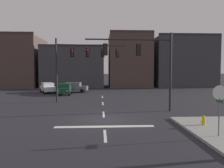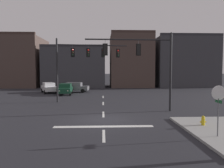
{
  "view_description": "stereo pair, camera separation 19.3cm",
  "coord_description": "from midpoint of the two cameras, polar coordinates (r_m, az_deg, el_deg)",
  "views": [
    {
      "loc": [
        -0.24,
        -16.22,
        3.63
      ],
      "look_at": [
        0.77,
        3.58,
        2.39
      ],
      "focal_mm": 36.03,
      "sensor_mm": 36.0,
      "label": 1
    },
    {
      "loc": [
        -0.05,
        -16.22,
        3.63
      ],
      "look_at": [
        0.77,
        3.58,
        2.39
      ],
      "focal_mm": 36.03,
      "sensor_mm": 36.0,
      "label": 2
    }
  ],
  "objects": [
    {
      "name": "car_lot_nearside",
      "position": [
        36.98,
        -9.86,
        -0.78
      ],
      "size": [
        4.6,
        2.3,
        1.61
      ],
      "color": "slate",
      "rests_on": "ground"
    },
    {
      "name": "lane_centreline",
      "position": [
        18.58,
        -2.45,
        -7.69
      ],
      "size": [
        0.16,
        26.4,
        0.01
      ],
      "color": "silver",
      "rests_on": "ground"
    },
    {
      "name": "car_lot_middle",
      "position": [
        33.93,
        -12.13,
        -1.19
      ],
      "size": [
        2.08,
        4.52,
        1.61
      ],
      "color": "#143D28",
      "rests_on": "ground"
    },
    {
      "name": "building_row",
      "position": [
        49.06,
        -1.08,
        5.23
      ],
      "size": [
        44.45,
        11.6,
        11.47
      ],
      "color": "#473833",
      "rests_on": "ground"
    },
    {
      "name": "fire_hydrant",
      "position": [
        15.53,
        21.9,
        -8.96
      ],
      "size": [
        0.4,
        0.3,
        0.75
      ],
      "color": "gold",
      "rests_on": "ground"
    },
    {
      "name": "car_lot_farside",
      "position": [
        37.18,
        -16.14,
        -0.84
      ],
      "size": [
        3.37,
        4.75,
        1.61
      ],
      "color": "silver",
      "rests_on": "ground"
    },
    {
      "name": "signal_mast_near_side",
      "position": [
        19.81,
        8.4,
        6.43
      ],
      "size": [
        7.55,
        0.42,
        6.9
      ],
      "color": "black",
      "rests_on": "ground"
    },
    {
      "name": "stop_sign",
      "position": [
        12.99,
        25.25,
        -3.33
      ],
      "size": [
        0.76,
        0.64,
        2.83
      ],
      "color": "#56565B",
      "rests_on": "ground"
    },
    {
      "name": "stop_bar_paint",
      "position": [
        14.68,
        -2.31,
        -10.73
      ],
      "size": [
        6.4,
        0.5,
        0.01
      ],
      "primitive_type": "cube",
      "color": "silver",
      "rests_on": "ground"
    },
    {
      "name": "signal_mast_far_side",
      "position": [
        25.98,
        -8.02,
        6.61
      ],
      "size": [
        8.06,
        1.33,
        7.19
      ],
      "color": "black",
      "rests_on": "ground"
    },
    {
      "name": "ground_plane",
      "position": [
        16.62,
        -2.39,
        -9.04
      ],
      "size": [
        400.0,
        400.0,
        0.0
      ],
      "primitive_type": "plane",
      "color": "#232328"
    }
  ]
}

